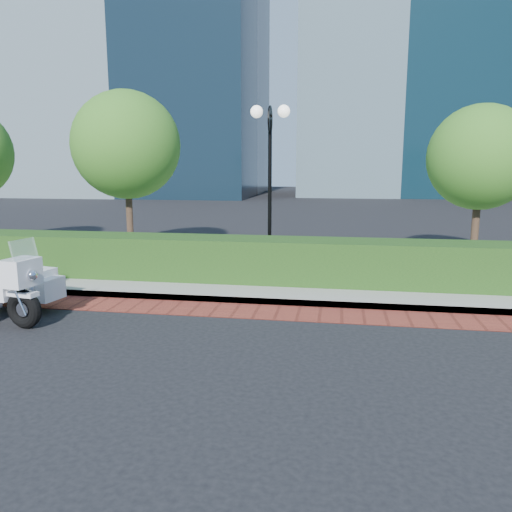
# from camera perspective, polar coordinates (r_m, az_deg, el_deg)

# --- Properties ---
(ground) EXTENTS (120.00, 120.00, 0.00)m
(ground) POSITION_cam_1_polar(r_m,az_deg,el_deg) (8.81, -9.76, -8.68)
(ground) COLOR black
(ground) RESTS_ON ground
(brick_strip) EXTENTS (60.00, 1.00, 0.01)m
(brick_strip) POSITION_cam_1_polar(r_m,az_deg,el_deg) (10.17, -6.99, -5.98)
(brick_strip) COLOR maroon
(brick_strip) RESTS_ON ground
(sidewalk) EXTENTS (60.00, 8.00, 0.15)m
(sidewalk) POSITION_cam_1_polar(r_m,az_deg,el_deg) (14.40, -1.96, -0.77)
(sidewalk) COLOR gray
(sidewalk) RESTS_ON ground
(hedge_main) EXTENTS (18.00, 1.20, 1.00)m
(hedge_main) POSITION_cam_1_polar(r_m,az_deg,el_deg) (11.99, -4.24, -0.25)
(hedge_main) COLOR black
(hedge_main) RESTS_ON sidewalk
(lamppost) EXTENTS (1.02, 0.70, 4.21)m
(lamppost) POSITION_cam_1_polar(r_m,az_deg,el_deg) (13.17, 1.60, 10.81)
(lamppost) COLOR black
(lamppost) RESTS_ON sidewalk
(tree_b) EXTENTS (3.20, 3.20, 4.89)m
(tree_b) POSITION_cam_1_polar(r_m,az_deg,el_deg) (15.68, -14.60, 12.15)
(tree_b) COLOR #332319
(tree_b) RESTS_ON sidewalk
(tree_c) EXTENTS (2.80, 2.80, 4.30)m
(tree_c) POSITION_cam_1_polar(r_m,az_deg,el_deg) (14.82, 24.29, 10.21)
(tree_c) COLOR #332319
(tree_c) RESTS_ON sidewalk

